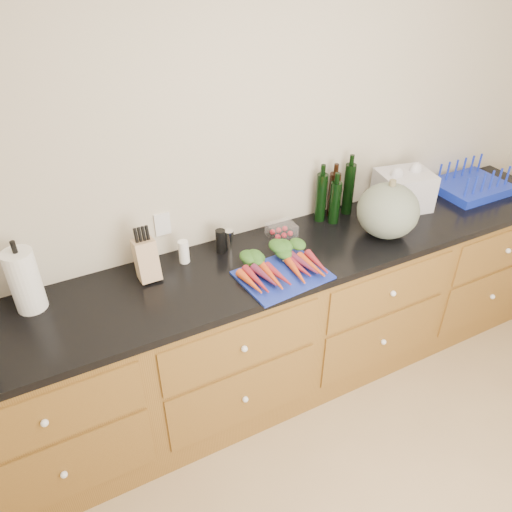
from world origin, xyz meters
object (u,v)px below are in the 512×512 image
squash (388,211)px  paper_towel (25,281)px  cutting_board (283,275)px  tomato_box (281,230)px  dish_rack (471,185)px  knife_block (146,260)px  carrots (278,265)px

squash → paper_towel: size_ratio=1.12×
cutting_board → tomato_box: bearing=61.0°
cutting_board → dish_rack: dish_rack is taller
paper_towel → squash: bearing=-7.7°
knife_block → cutting_board: bearing=-27.1°
paper_towel → tomato_box: bearing=0.4°
carrots → dish_rack: dish_rack is taller
paper_towel → knife_block: size_ratio=1.48×
tomato_box → knife_block: bearing=-177.8°
paper_towel → dish_rack: paper_towel is taller
squash → dish_rack: (0.84, 0.17, -0.11)m
carrots → dish_rack: 1.54m
tomato_box → dish_rack: 1.35m
paper_towel → tomato_box: size_ratio=2.02×
knife_block → paper_towel: bearing=177.9°
carrots → paper_towel: bearing=166.4°
knife_block → tomato_box: size_ratio=1.37×
dish_rack → squash: bearing=-168.8°
carrots → dish_rack: bearing=7.1°
carrots → paper_towel: size_ratio=1.44×
squash → dish_rack: squash is taller
squash → knife_block: squash is taller
paper_towel → dish_rack: 2.66m
knife_block → tomato_box: knife_block is taller
cutting_board → squash: 0.72m
paper_towel → dish_rack: (2.66, -0.08, -0.11)m
tomato_box → dish_rack: (1.35, -0.09, 0.01)m
paper_towel → knife_block: (0.54, -0.02, -0.05)m
cutting_board → dish_rack: size_ratio=0.95×
carrots → squash: bearing=2.2°
paper_towel → knife_block: bearing=-2.1°
squash → tomato_box: bearing=153.6°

